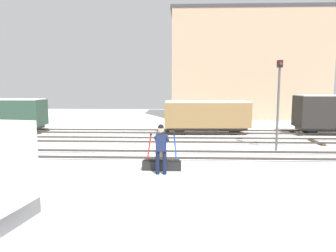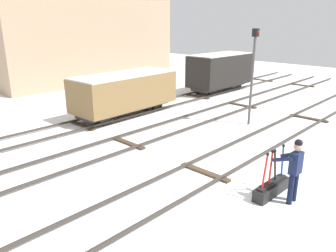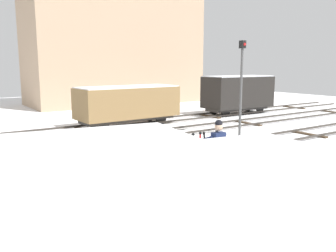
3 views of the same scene
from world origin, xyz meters
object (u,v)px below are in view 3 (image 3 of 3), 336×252
Objects in this scene: rail_worker at (217,147)px; freight_car_far_end at (238,92)px; switch_lever_frame at (204,170)px; freight_car_near_switch at (128,103)px; signal_post at (241,80)px.

rail_worker is 0.37× the size of freight_car_far_end.
switch_lever_frame is at bearing 92.76° from rail_worker.
switch_lever_frame is at bearing -106.40° from freight_car_near_switch.
rail_worker is at bearing -136.14° from freight_car_far_end.
signal_post is 6.61m from freight_car_near_switch.
freight_car_near_switch is (2.49, 9.69, 1.04)m from switch_lever_frame.
rail_worker is 10.57m from freight_car_near_switch.
freight_car_far_end is at bearing 45.83° from signal_post.
freight_car_near_switch is (2.48, 10.27, 0.22)m from rail_worker.
rail_worker is at bearing -105.55° from freight_car_near_switch.
switch_lever_frame is 0.26× the size of freight_car_near_switch.
freight_car_near_switch is at bearing 77.27° from switch_lever_frame.
switch_lever_frame is 7.35m from signal_post.
freight_car_near_switch reaches higher than rail_worker.
freight_car_far_end is (11.10, 9.69, 1.26)m from switch_lever_frame.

